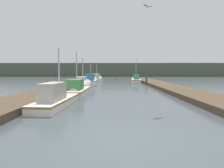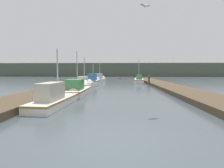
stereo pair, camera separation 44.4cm
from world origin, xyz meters
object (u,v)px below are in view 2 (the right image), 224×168
at_px(mooring_piling_1, 93,79).
at_px(seagull_lead, 145,6).
at_px(fishing_boat_2, 85,85).
at_px(channel_buoy, 120,78).
at_px(fishing_boat_3, 93,81).
at_px(mooring_piling_0, 149,80).
at_px(fishing_boat_0, 59,97).
at_px(fishing_boat_1, 78,89).
at_px(fishing_boat_5, 100,79).
at_px(fishing_boat_4, 139,80).

xyz_separation_m(mooring_piling_1, seagull_lead, (6.10, -22.83, 4.87)).
height_order(fishing_boat_2, channel_buoy, fishing_boat_2).
height_order(fishing_boat_3, mooring_piling_0, fishing_boat_3).
height_order(fishing_boat_0, fishing_boat_2, fishing_boat_2).
height_order(fishing_boat_1, fishing_boat_5, fishing_boat_5).
distance_m(fishing_boat_4, fishing_boat_5, 8.20).
relative_size(fishing_boat_5, seagull_lead, 8.75).
xyz_separation_m(fishing_boat_0, fishing_boat_1, (0.10, 4.68, -0.01)).
relative_size(fishing_boat_5, channel_buoy, 4.99).
xyz_separation_m(fishing_boat_0, fishing_boat_2, (-0.16, 8.99, 0.02)).
bearing_deg(seagull_lead, fishing_boat_4, -123.46).
bearing_deg(fishing_boat_1, fishing_boat_4, 64.96).
bearing_deg(fishing_boat_0, fishing_boat_5, 93.66).
distance_m(fishing_boat_0, mooring_piling_0, 16.77).
height_order(fishing_boat_1, seagull_lead, seagull_lead).
distance_m(mooring_piling_0, channel_buoy, 18.57).
bearing_deg(seagull_lead, fishing_boat_0, -40.31).
bearing_deg(fishing_boat_2, fishing_boat_0, -87.82).
relative_size(mooring_piling_0, channel_buoy, 1.39).
bearing_deg(fishing_boat_1, fishing_boat_0, -90.30).
bearing_deg(fishing_boat_3, mooring_piling_0, 2.74).
height_order(fishing_boat_2, mooring_piling_0, fishing_boat_2).
relative_size(fishing_boat_0, fishing_boat_4, 1.03).
bearing_deg(channel_buoy, fishing_boat_3, -102.40).
height_order(fishing_boat_5, seagull_lead, seagull_lead).
xyz_separation_m(fishing_boat_0, mooring_piling_1, (-1.06, 21.70, 0.15)).
relative_size(fishing_boat_4, seagull_lead, 10.73).
xyz_separation_m(fishing_boat_1, fishing_boat_5, (-0.03, 18.56, 0.01)).
bearing_deg(fishing_boat_2, seagull_lead, -61.61).
relative_size(fishing_boat_3, mooring_piling_1, 4.26).
bearing_deg(mooring_piling_0, fishing_boat_5, 133.08).
relative_size(fishing_boat_3, channel_buoy, 5.05).
distance_m(fishing_boat_3, mooring_piling_1, 7.22).
bearing_deg(fishing_boat_5, fishing_boat_4, -26.87).
bearing_deg(fishing_boat_0, fishing_boat_4, 73.40).
bearing_deg(fishing_boat_4, fishing_boat_2, -121.42).
xyz_separation_m(fishing_boat_4, fishing_boat_5, (-6.99, 4.29, -0.01)).
xyz_separation_m(fishing_boat_3, fishing_boat_5, (0.05, 8.67, -0.09)).
height_order(fishing_boat_4, fishing_boat_5, fishing_boat_4).
distance_m(channel_buoy, seagull_lead, 34.38).
bearing_deg(mooring_piling_1, fishing_boat_5, 53.63).
bearing_deg(fishing_boat_2, mooring_piling_0, 35.99).
height_order(fishing_boat_2, seagull_lead, seagull_lead).
bearing_deg(fishing_boat_1, fishing_boat_5, 91.05).
bearing_deg(mooring_piling_0, seagull_lead, -100.73).
height_order(fishing_boat_1, mooring_piling_1, fishing_boat_1).
height_order(channel_buoy, seagull_lead, seagull_lead).
distance_m(fishing_boat_2, mooring_piling_1, 12.75).
bearing_deg(fishing_boat_3, channel_buoy, 79.37).
height_order(fishing_boat_0, mooring_piling_0, fishing_boat_0).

